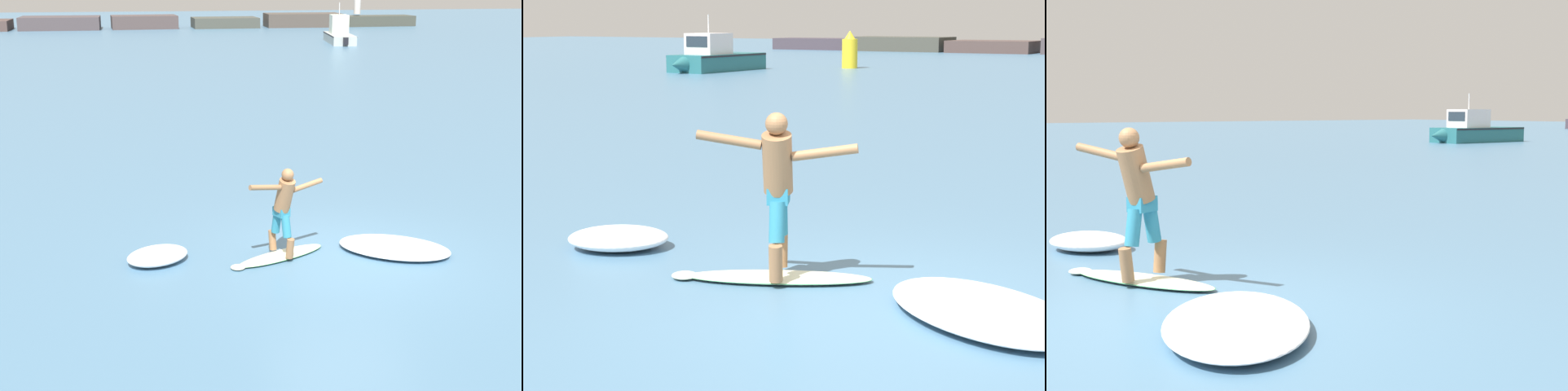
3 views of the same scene
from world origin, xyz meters
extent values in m
plane|color=teal|center=(0.00, 0.00, 0.00)|extent=(200.00, 200.00, 0.00)
cube|color=#463C3F|center=(-10.07, 62.00, 0.60)|extent=(7.43, 4.46, 1.21)
cube|color=#483C3B|center=(-2.14, 62.00, 0.62)|extent=(6.49, 3.99, 1.25)
cube|color=#42433B|center=(5.79, 62.00, 0.49)|extent=(6.52, 4.02, 0.99)
cube|color=#494039|center=(13.72, 62.00, 0.66)|extent=(7.63, 3.87, 1.32)
cube|color=#3D3E35|center=(21.65, 62.00, 0.52)|extent=(7.34, 3.32, 1.03)
ellipsoid|color=beige|center=(-1.11, 0.20, 0.03)|extent=(1.83, 1.21, 0.07)
ellipsoid|color=beige|center=(-1.94, -0.21, 0.03)|extent=(0.34, 0.34, 0.06)
ellipsoid|color=#339E56|center=(-1.11, 0.20, 0.03)|extent=(1.84, 1.23, 0.03)
cone|color=black|center=(-0.44, 0.52, -0.06)|extent=(0.07, 0.07, 0.14)
cone|color=black|center=(-0.61, 0.58, -0.06)|extent=(0.07, 0.07, 0.14)
cone|color=black|center=(-0.50, 0.36, -0.06)|extent=(0.07, 0.07, 0.14)
cylinder|color=#936642|center=(-1.00, -0.04, 0.25)|extent=(0.19, 0.21, 0.37)
cylinder|color=teal|center=(-1.05, 0.07, 0.62)|extent=(0.23, 0.26, 0.41)
cylinder|color=#936642|center=(-1.22, 0.43, 0.25)|extent=(0.19, 0.21, 0.37)
cylinder|color=teal|center=(-1.17, 0.33, 0.62)|extent=(0.23, 0.26, 0.41)
cube|color=teal|center=(-1.11, 0.20, 0.85)|extent=(0.29, 0.32, 0.16)
cylinder|color=#936642|center=(-1.07, 0.12, 1.17)|extent=(0.44, 0.51, 0.64)
sphere|color=#936642|center=(-1.04, 0.04, 1.55)|extent=(0.21, 0.21, 0.21)
cylinder|color=#936642|center=(-0.64, 0.25, 1.29)|extent=(0.60, 0.34, 0.20)
cylinder|color=#936642|center=(-1.45, -0.12, 1.39)|extent=(0.60, 0.34, 0.19)
cube|color=#ADB4AF|center=(12.10, 42.73, 0.34)|extent=(2.39, 5.85, 0.68)
cone|color=#ADB4AF|center=(12.50, 45.94, 0.34)|extent=(0.80, 1.07, 0.68)
cube|color=black|center=(12.10, 42.73, 0.63)|extent=(2.43, 5.80, 0.08)
cube|color=silver|center=(12.15, 43.13, 1.37)|extent=(1.47, 1.87, 1.38)
cube|color=#232D38|center=(12.26, 44.00, 1.54)|extent=(1.01, 0.16, 0.69)
cylinder|color=silver|center=(12.15, 43.13, 2.51)|extent=(0.06, 0.06, 0.90)
cube|color=black|center=(11.72, 39.79, 0.38)|extent=(0.39, 0.32, 0.52)
ellipsoid|color=white|center=(0.96, 0.12, 0.08)|extent=(2.34, 2.07, 0.16)
ellipsoid|color=white|center=(-3.27, 0.35, 0.12)|extent=(1.38, 1.27, 0.23)
camera|label=1|loc=(-3.54, -11.53, 4.74)|focal=50.00mm
camera|label=2|loc=(3.05, -6.78, 2.48)|focal=60.00mm
camera|label=3|loc=(6.03, -2.82, 1.83)|focal=50.00mm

